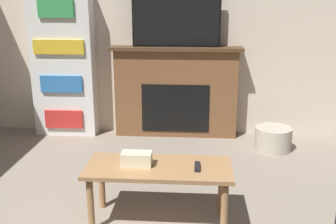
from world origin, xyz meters
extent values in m
cube|color=beige|center=(0.00, 4.21, 1.35)|extent=(6.06, 0.06, 2.70)
cube|color=brown|center=(0.00, 4.07, 0.52)|extent=(1.46, 0.22, 1.05)
cube|color=black|center=(0.00, 3.95, 0.37)|extent=(0.80, 0.01, 0.58)
cube|color=#4C331E|center=(0.00, 4.05, 1.07)|extent=(1.56, 0.28, 0.04)
cube|color=black|center=(0.00, 4.05, 1.41)|extent=(1.02, 0.03, 0.65)
cube|color=black|center=(0.00, 4.03, 1.41)|extent=(0.98, 0.01, 0.61)
cube|color=#A87A4C|center=(-0.02, 2.07, 0.43)|extent=(1.07, 0.46, 0.03)
cylinder|color=#A87A4C|center=(-0.50, 1.90, 0.21)|extent=(0.05, 0.05, 0.42)
cylinder|color=#A87A4C|center=(0.45, 1.90, 0.21)|extent=(0.05, 0.05, 0.42)
cylinder|color=#A87A4C|center=(-0.50, 2.24, 0.21)|extent=(0.05, 0.05, 0.42)
cylinder|color=#A87A4C|center=(0.45, 2.24, 0.21)|extent=(0.05, 0.05, 0.42)
cube|color=beige|center=(-0.18, 2.08, 0.50)|extent=(0.22, 0.12, 0.10)
cube|color=black|center=(0.26, 2.06, 0.46)|extent=(0.04, 0.15, 0.02)
cube|color=white|center=(-1.35, 4.05, 0.87)|extent=(0.74, 0.26, 1.75)
cube|color=red|center=(-1.35, 3.90, 0.22)|extent=(0.46, 0.03, 0.22)
cube|color=#2D70B7|center=(-1.35, 3.90, 0.66)|extent=(0.50, 0.03, 0.20)
cube|color=gold|center=(-1.35, 3.90, 1.09)|extent=(0.60, 0.03, 0.17)
cube|color=green|center=(-1.35, 3.90, 1.53)|extent=(0.41, 0.03, 0.21)
cylinder|color=#BCB29E|center=(1.11, 3.63, 0.13)|extent=(0.41, 0.41, 0.26)
camera|label=1|loc=(0.23, -0.56, 1.62)|focal=42.00mm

